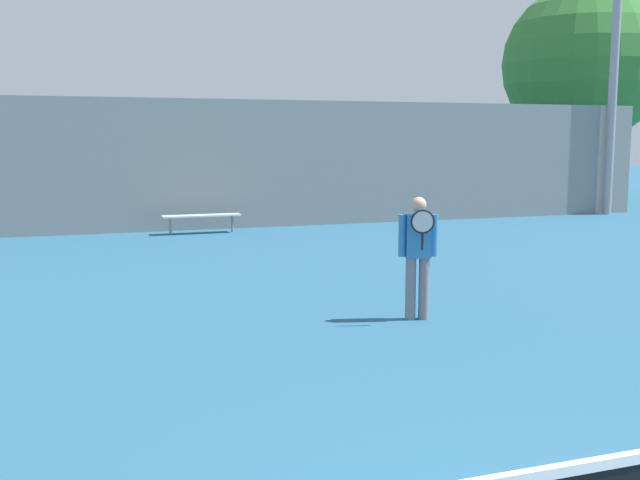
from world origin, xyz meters
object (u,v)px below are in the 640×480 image
object	(u,v)px
tree_green_broad	(583,65)
light_pole_far_right	(616,25)
tennis_player	(418,252)
bench_courtside_far	(202,216)

from	to	relation	value
tree_green_broad	light_pole_far_right	bearing A→B (deg)	-118.31
light_pole_far_right	tree_green_broad	size ratio (longest dim) A/B	1.24
tennis_player	bench_courtside_far	xyz separation A→B (m)	(-1.05, 9.89, -0.48)
tennis_player	tree_green_broad	distance (m)	21.19
bench_courtside_far	light_pole_far_right	world-z (taller)	light_pole_far_right
bench_courtside_far	light_pole_far_right	distance (m)	14.05
bench_courtside_far	light_pole_far_right	xyz separation A→B (m)	(12.96, 0.55, 5.38)
bench_courtside_far	light_pole_far_right	size ratio (longest dim) A/B	0.20
tree_green_broad	tennis_player	bearing A→B (deg)	-133.77
tennis_player	tree_green_broad	bearing A→B (deg)	61.99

